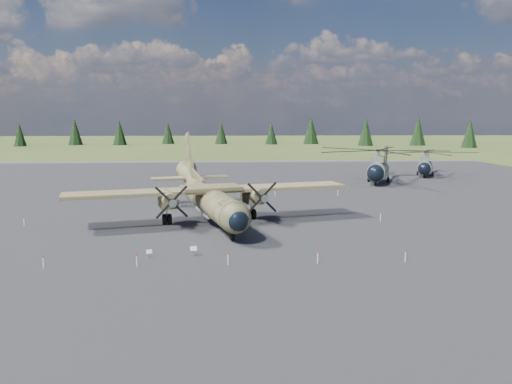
{
  "coord_description": "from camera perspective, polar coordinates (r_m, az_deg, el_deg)",
  "views": [
    {
      "loc": [
        1.92,
        -45.62,
        9.61
      ],
      "look_at": [
        4.78,
        2.0,
        2.63
      ],
      "focal_mm": 35.0,
      "sensor_mm": 36.0,
      "label": 1
    }
  ],
  "objects": [
    {
      "name": "info_placard_right",
      "position": [
        35.68,
        -7.15,
        -6.55
      ],
      "size": [
        0.5,
        0.3,
        0.74
      ],
      "rotation": [
        0.0,
        0.0,
        0.23
      ],
      "color": "gray",
      "rests_on": "ground"
    },
    {
      "name": "transport_plane",
      "position": [
        47.47,
        -5.42,
        -0.34
      ],
      "size": [
        26.11,
        23.37,
        8.67
      ],
      "rotation": [
        0.0,
        0.0,
        0.25
      ],
      "color": "#2F381E",
      "rests_on": "ground"
    },
    {
      "name": "apron",
      "position": [
        56.48,
        -5.34,
        -1.51
      ],
      "size": [
        120.0,
        120.0,
        0.04
      ],
      "primitive_type": "cube",
      "color": "#505055",
      "rests_on": "ground"
    },
    {
      "name": "ground",
      "position": [
        46.66,
        -5.73,
        -3.61
      ],
      "size": [
        500.0,
        500.0,
        0.0
      ],
      "primitive_type": "plane",
      "color": "#515726",
      "rests_on": "ground"
    },
    {
      "name": "helicopter_near",
      "position": [
        77.39,
        13.82,
        3.67
      ],
      "size": [
        26.43,
        26.43,
        5.16
      ],
      "rotation": [
        0.0,
        0.0,
        -0.39
      ],
      "color": "slate",
      "rests_on": "ground"
    },
    {
      "name": "barrier_fence",
      "position": [
        46.51,
        -6.31,
        -3.02
      ],
      "size": [
        33.12,
        29.62,
        0.85
      ],
      "color": "white",
      "rests_on": "ground"
    },
    {
      "name": "helicopter_mid",
      "position": [
        89.25,
        18.79,
        3.65
      ],
      "size": [
        22.13,
        22.13,
        4.27
      ],
      "rotation": [
        0.0,
        0.0,
        -0.41
      ],
      "color": "slate",
      "rests_on": "ground"
    },
    {
      "name": "treeline",
      "position": [
        45.35,
        -10.52,
        2.2
      ],
      "size": [
        323.21,
        314.29,
        10.98
      ],
      "color": "black",
      "rests_on": "ground"
    },
    {
      "name": "info_placard_left",
      "position": [
        35.72,
        -12.11,
        -6.78
      ],
      "size": [
        0.43,
        0.29,
        0.63
      ],
      "rotation": [
        0.0,
        0.0,
        0.32
      ],
      "color": "gray",
      "rests_on": "ground"
    }
  ]
}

